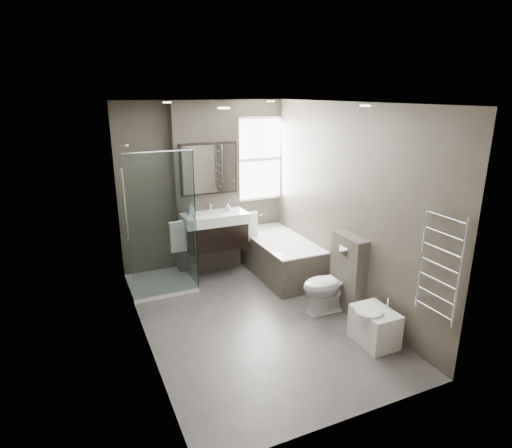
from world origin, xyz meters
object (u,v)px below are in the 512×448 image
vanity (215,230)px  toilet (329,285)px  bidet (374,326)px  bathtub (280,255)px

vanity → toilet: size_ratio=1.32×
toilet → bidet: 0.86m
bathtub → toilet: 1.29m
vanity → bidet: vanity is taller
vanity → bathtub: vanity is taller
vanity → bathtub: 1.07m
vanity → bidet: (1.01, -2.46, -0.53)m
bathtub → bidet: (0.09, -2.14, -0.10)m
toilet → bidet: bearing=3.7°
bathtub → bidet: bearing=-87.6°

